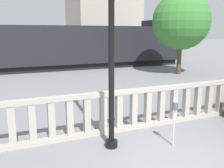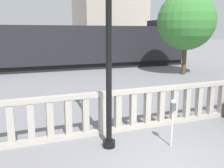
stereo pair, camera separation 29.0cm
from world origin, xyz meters
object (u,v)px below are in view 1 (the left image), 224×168
parking_meter (175,108)px  tree_left (181,21)px  train_near (31,48)px  lamppost (111,20)px

parking_meter → tree_left: size_ratio=0.23×
train_near → tree_left: (10.55, -6.12, 2.08)m
train_near → tree_left: 12.38m
lamppost → parking_meter: 3.05m
lamppost → parking_meter: size_ratio=4.80×
parking_meter → train_near: bearing=98.3°
train_near → tree_left: bearing=-30.1°
lamppost → train_near: lamppost is taller
parking_meter → lamppost: bearing=160.3°
lamppost → train_near: (-0.70, 15.92, -1.61)m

